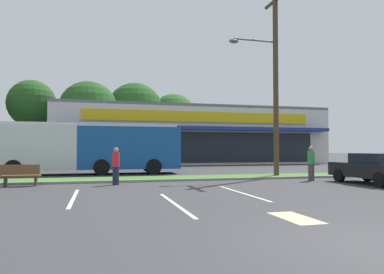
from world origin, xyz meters
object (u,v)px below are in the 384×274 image
Objects in this scene: pedestrian_by_pole at (311,163)px; utility_pole at (274,77)px; car_3 at (374,168)px; pedestrian_near_bench at (116,166)px; bus_stop_bench at (21,175)px; car_1 at (8,160)px; city_bus at (88,147)px.

utility_pole is at bearing 153.27° from pedestrian_by_pole.
pedestrian_near_bench is at bearing 76.40° from car_3.
car_1 is at bearing -75.67° from bus_stop_bench.
city_bus reaches higher than pedestrian_near_bench.
city_bus is 7.39× the size of bus_stop_bench.
city_bus reaches higher than car_3.
bus_stop_bench is 0.91× the size of pedestrian_by_pole.
bus_stop_bench is 15.89m from car_3.
car_1 is (-3.48, 13.62, 0.27)m from bus_stop_bench.
utility_pole is at bearing 51.30° from pedestrian_near_bench.
pedestrian_near_bench is at bearing 118.22° from car_1.
city_bus is 9.06m from car_1.
car_3 is 2.96m from pedestrian_by_pole.
bus_stop_bench is 13.88m from pedestrian_by_pole.
pedestrian_near_bench is at bearing 174.16° from bus_stop_bench.
pedestrian_by_pole is (11.23, -7.79, -0.88)m from city_bus.
pedestrian_by_pole reaches higher than car_3.
utility_pole reaches higher than pedestrian_by_pole.
city_bus is at bearing -168.72° from pedestrian_by_pole.
utility_pole is 2.55× the size of car_3.
pedestrian_near_bench is (-11.51, 2.78, 0.11)m from car_3.
car_1 is 22.55m from pedestrian_by_pole.
pedestrian_near_bench reaches higher than car_1.
car_3 is at bearing 168.39° from bus_stop_bench.
pedestrian_by_pole reaches higher than bus_stop_bench.
car_1 reaches higher than bus_stop_bench.
pedestrian_near_bench is at bearing -136.18° from pedestrian_by_pole.
pedestrian_by_pole is (-1.71, 2.41, 0.15)m from car_3.
utility_pole reaches higher than car_1.
bus_stop_bench is at bearing -172.57° from utility_pole.
bus_stop_bench is at bearing 70.24° from city_bus.
car_1 is at bearing 144.25° from utility_pole.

